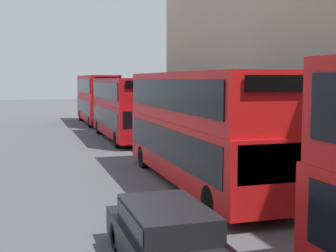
{
  "coord_description": "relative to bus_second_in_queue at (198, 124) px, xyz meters",
  "views": [
    {
      "loc": [
        -4.58,
        2.96,
        4.05
      ],
      "look_at": [
        0.48,
        19.68,
        2.3
      ],
      "focal_mm": 50.0,
      "sensor_mm": 36.0,
      "label": 1
    }
  ],
  "objects": [
    {
      "name": "bus_second_in_queue",
      "position": [
        0.0,
        0.0,
        0.0
      ],
      "size": [
        2.59,
        11.48,
        4.3
      ],
      "color": "red",
      "rests_on": "ground"
    },
    {
      "name": "bus_third_in_queue",
      "position": [
        0.0,
        14.34,
        -0.1
      ],
      "size": [
        2.59,
        10.54,
        4.11
      ],
      "color": "#A80F14",
      "rests_on": "ground"
    },
    {
      "name": "pedestrian",
      "position": [
        2.54,
        15.29,
        -1.61
      ],
      "size": [
        0.36,
        0.36,
        1.66
      ],
      "color": "maroon",
      "rests_on": "ground"
    },
    {
      "name": "bus_trailing",
      "position": [
        0.0,
        26.23,
        0.03
      ],
      "size": [
        2.59,
        10.38,
        4.38
      ],
      "color": "#B20C0F",
      "rests_on": "ground"
    },
    {
      "name": "car_hatchback",
      "position": [
        -3.4,
        -7.23,
        -1.65
      ],
      "size": [
        1.84,
        4.8,
        1.38
      ],
      "color": "black",
      "rests_on": "ground"
    }
  ]
}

